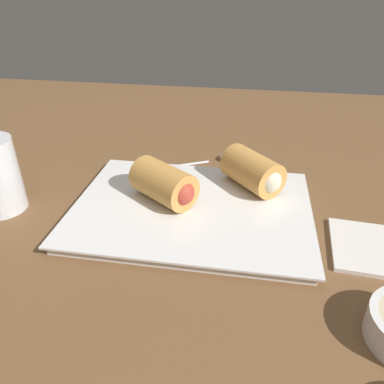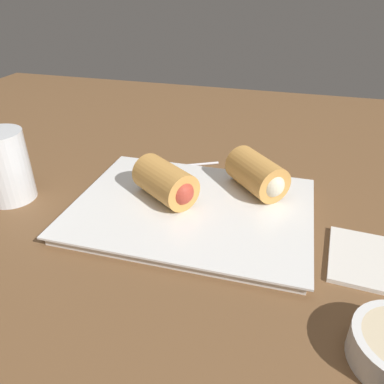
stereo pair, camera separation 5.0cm
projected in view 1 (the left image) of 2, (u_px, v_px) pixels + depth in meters
table_surface at (217, 215)px, 58.18cm from camera, size 180.00×140.00×2.00cm
serving_plate at (192, 209)px, 56.41cm from camera, size 35.21×26.20×1.50cm
roll_front_left at (254, 172)px, 59.14cm from camera, size 10.73×11.00×5.77cm
roll_front_right at (166, 184)px, 55.67cm from camera, size 11.18×10.27×5.77cm
spoon at (225, 157)px, 72.39cm from camera, size 15.59×9.11×1.46cm
napkin at (383, 250)px, 48.90cm from camera, size 13.96×12.15×0.60cm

